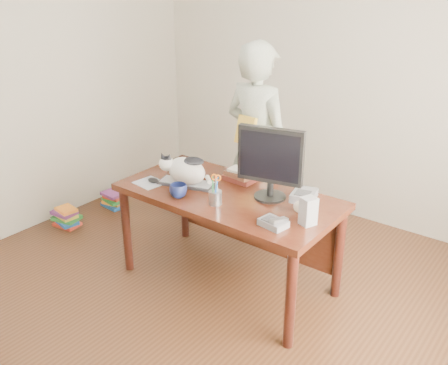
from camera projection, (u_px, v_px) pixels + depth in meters
room at (167, 133)px, 2.91m from camera, size 4.50×4.50×4.50m
desk at (235, 208)px, 3.70m from camera, size 1.60×0.80×0.75m
keyboard at (187, 183)px, 3.72m from camera, size 0.45×0.28×0.03m
cat at (185, 169)px, 3.67m from camera, size 0.41×0.29×0.24m
monitor at (270, 160)px, 3.38m from camera, size 0.46×0.27×0.52m
pen_cup at (215, 196)px, 3.39m from camera, size 0.10×0.10×0.23m
mousepad at (150, 183)px, 3.75m from camera, size 0.22×0.21×0.00m
mouse at (153, 180)px, 3.74m from camera, size 0.10×0.07×0.04m
coffee_mug at (178, 191)px, 3.50m from camera, size 0.16×0.16×0.10m
phone at (274, 223)px, 3.11m from camera, size 0.18×0.15×0.08m
speaker at (308, 211)px, 3.11m from camera, size 0.11×0.12×0.18m
baseball at (299, 207)px, 3.28m from camera, size 0.08×0.08×0.08m
book_stack at (241, 175)px, 3.78m from camera, size 0.25×0.20×0.09m
calculator at (304, 195)px, 3.48m from camera, size 0.20×0.24×0.06m
person at (257, 146)px, 4.16m from camera, size 0.67×0.47×1.74m
held_book at (246, 130)px, 3.96m from camera, size 0.17×0.11×0.23m
book_pile_a at (66, 217)px, 4.67m from camera, size 0.27×0.22×0.18m
book_pile_b at (114, 200)px, 5.07m from camera, size 0.26×0.20×0.15m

